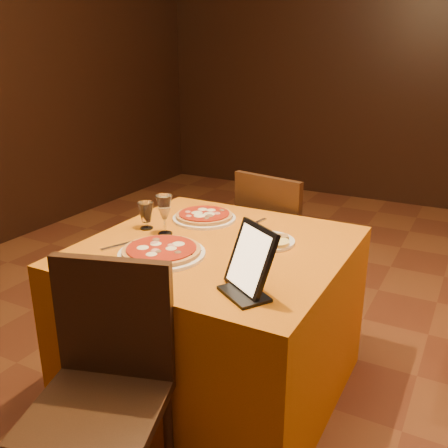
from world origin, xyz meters
The scene contains 14 objects.
floor centered at (0.00, 0.00, -0.01)m, with size 6.00×7.00×0.01m, color #5E2D19.
wall_back centered at (0.00, 3.50, 1.40)m, with size 6.00×0.01×2.80m, color black.
main_table centered at (-0.47, -0.12, 0.38)m, with size 1.10×1.10×0.75m, color #BC620C.
chair_main_near centered at (-0.47, -0.92, 0.46)m, with size 0.41×0.41×0.91m, color black, non-canonical shape.
chair_main_far centered at (-0.47, 0.71, 0.46)m, with size 0.46×0.46×0.91m, color black, non-canonical shape.
pizza_near centered at (-0.61, -0.33, 0.77)m, with size 0.36×0.36×0.03m.
pizza_far centered at (-0.69, 0.15, 0.77)m, with size 0.32×0.32×0.03m.
cutlet_dish centered at (-0.28, 0.01, 0.76)m, with size 0.24×0.24×0.03m.
wine_glass centered at (-0.74, -0.11, 0.84)m, with size 0.07×0.07×0.19m, color tan, non-canonical shape.
water_glass centered at (-0.86, -0.09, 0.81)m, with size 0.07×0.07×0.13m, color white, non-canonical shape.
tablet centered at (-0.16, -0.44, 0.87)m, with size 0.21×0.02×0.24m, color black.
knife centered at (-0.49, -0.36, 0.75)m, with size 0.21×0.02×0.01m, color silver.
fork_near centered at (-0.83, -0.33, 0.75)m, with size 0.18×0.02×0.01m, color #AAABB1.
fork_far centered at (-0.44, 0.22, 0.75)m, with size 0.17×0.02×0.01m, color silver.
Camera 1 is at (0.51, -1.89, 1.56)m, focal length 40.00 mm.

